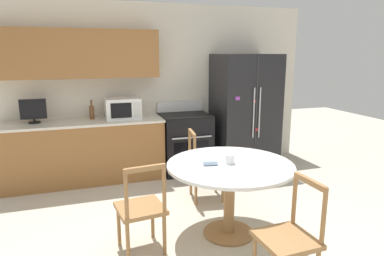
# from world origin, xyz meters

# --- Properties ---
(ground_plane) EXTENTS (14.00, 14.00, 0.00)m
(ground_plane) POSITION_xyz_m (0.00, 0.00, 0.00)
(ground_plane) COLOR beige
(back_wall) EXTENTS (5.20, 0.44, 2.60)m
(back_wall) POSITION_xyz_m (-0.30, 2.59, 1.45)
(back_wall) COLOR silver
(back_wall) RESTS_ON ground_plane
(kitchen_counter) EXTENTS (2.27, 0.64, 0.90)m
(kitchen_counter) POSITION_xyz_m (-1.08, 2.29, 0.45)
(kitchen_counter) COLOR #936033
(kitchen_counter) RESTS_ON ground_plane
(refrigerator) EXTENTS (0.96, 0.80, 1.84)m
(refrigerator) POSITION_xyz_m (1.43, 2.19, 0.92)
(refrigerator) COLOR black
(refrigerator) RESTS_ON ground_plane
(oven_range) EXTENTS (0.75, 0.68, 1.08)m
(oven_range) POSITION_xyz_m (0.44, 2.26, 0.47)
(oven_range) COLOR black
(oven_range) RESTS_ON ground_plane
(microwave) EXTENTS (0.50, 0.39, 0.31)m
(microwave) POSITION_xyz_m (-0.51, 2.31, 1.05)
(microwave) COLOR white
(microwave) RESTS_ON kitchen_counter
(countertop_tv) EXTENTS (0.34, 0.16, 0.34)m
(countertop_tv) POSITION_xyz_m (-1.72, 2.35, 1.08)
(countertop_tv) COLOR black
(countertop_tv) RESTS_ON kitchen_counter
(counter_bottle) EXTENTS (0.07, 0.07, 0.28)m
(counter_bottle) POSITION_xyz_m (-0.95, 2.40, 1.01)
(counter_bottle) COLOR brown
(counter_bottle) RESTS_ON kitchen_counter
(dining_table) EXTENTS (1.27, 1.27, 0.77)m
(dining_table) POSITION_xyz_m (0.29, 0.24, 0.63)
(dining_table) COLOR white
(dining_table) RESTS_ON ground_plane
(dining_chair_far) EXTENTS (0.47, 0.47, 0.90)m
(dining_chair_far) POSITION_xyz_m (0.35, 1.15, 0.43)
(dining_chair_far) COLOR #9E7042
(dining_chair_far) RESTS_ON ground_plane
(dining_chair_near) EXTENTS (0.44, 0.44, 0.90)m
(dining_chair_near) POSITION_xyz_m (0.39, -0.67, 0.43)
(dining_chair_near) COLOR #9E7042
(dining_chair_near) RESTS_ON ground_plane
(dining_chair_left) EXTENTS (0.47, 0.47, 0.90)m
(dining_chair_left) POSITION_xyz_m (-0.62, 0.20, 0.43)
(dining_chair_left) COLOR #9E7042
(dining_chair_left) RESTS_ON ground_plane
(candle_glass) EXTENTS (0.10, 0.10, 0.09)m
(candle_glass) POSITION_xyz_m (0.29, 0.24, 0.81)
(candle_glass) COLOR silver
(candle_glass) RESTS_ON dining_table
(folded_napkin) EXTENTS (0.15, 0.08, 0.05)m
(folded_napkin) POSITION_xyz_m (0.08, 0.25, 0.80)
(folded_napkin) COLOR #A3BCDB
(folded_napkin) RESTS_ON dining_table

